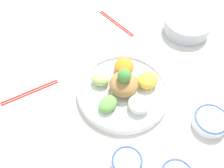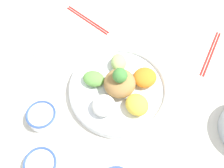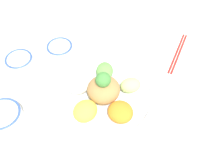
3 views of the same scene
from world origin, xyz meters
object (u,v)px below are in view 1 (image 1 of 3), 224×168
at_px(side_serving_bowl, 187,24).
at_px(chopsticks_pair_near, 116,23).
at_px(rice_bowl_blue, 210,121).
at_px(salad_platter, 124,89).
at_px(sauce_bowl_dark, 127,162).
at_px(chopsticks_pair_far, 30,92).
at_px(serving_spoon_extra, 58,150).

bearing_deg(side_serving_bowl, chopsticks_pair_near, -67.65).
bearing_deg(chopsticks_pair_near, rice_bowl_blue, -10.16).
relative_size(salad_platter, sauce_bowl_dark, 3.57).
relative_size(side_serving_bowl, chopsticks_pair_far, 1.01).
height_order(chopsticks_pair_far, serving_spoon_extra, chopsticks_pair_far).
xyz_separation_m(chopsticks_pair_near, serving_spoon_extra, (0.59, 0.14, -0.00)).
distance_m(salad_platter, serving_spoon_extra, 0.30).
relative_size(salad_platter, side_serving_bowl, 1.72).
height_order(chopsticks_pair_near, serving_spoon_extra, chopsticks_pair_near).
distance_m(rice_bowl_blue, side_serving_bowl, 0.44).
bearing_deg(side_serving_bowl, chopsticks_pair_far, -31.44).
bearing_deg(serving_spoon_extra, salad_platter, -155.27).
relative_size(chopsticks_pair_near, serving_spoon_extra, 1.70).
xyz_separation_m(sauce_bowl_dark, side_serving_bowl, (-0.64, -0.07, 0.01)).
bearing_deg(chopsticks_pair_far, side_serving_bowl, -0.91).
xyz_separation_m(chopsticks_pair_far, serving_spoon_extra, (0.12, 0.22, -0.00)).
xyz_separation_m(salad_platter, serving_spoon_extra, (0.29, -0.07, -0.02)).
relative_size(salad_platter, chopsticks_pair_far, 1.73).
bearing_deg(rice_bowl_blue, side_serving_bowl, -148.34).
relative_size(rice_bowl_blue, sauce_bowl_dark, 1.20).
distance_m(sauce_bowl_dark, chopsticks_pair_far, 0.43).
bearing_deg(chopsticks_pair_near, serving_spoon_extra, -59.83).
bearing_deg(chopsticks_pair_far, serving_spoon_extra, -88.14).
height_order(salad_platter, chopsticks_pair_near, salad_platter).
bearing_deg(salad_platter, rice_bowl_blue, 96.98).
xyz_separation_m(rice_bowl_blue, sauce_bowl_dark, (0.26, -0.17, -0.00)).
height_order(sauce_bowl_dark, side_serving_bowl, side_serving_bowl).
bearing_deg(sauce_bowl_dark, salad_platter, -148.62).
bearing_deg(rice_bowl_blue, serving_spoon_extra, -48.57).
bearing_deg(side_serving_bowl, serving_spoon_extra, -11.24).
height_order(salad_platter, rice_bowl_blue, salad_platter).
height_order(sauce_bowl_dark, chopsticks_pair_far, sauce_bowl_dark).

